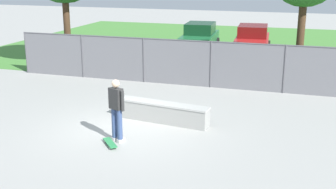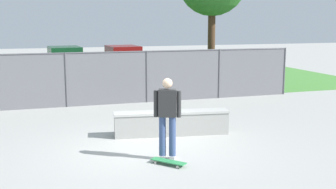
% 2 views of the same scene
% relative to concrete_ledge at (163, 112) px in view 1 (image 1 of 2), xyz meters
% --- Properties ---
extents(ground_plane, '(80.00, 80.00, 0.00)m').
position_rel_concrete_ledge_xyz_m(ground_plane, '(-0.93, -1.15, -0.33)').
color(ground_plane, '#9E9E99').
extents(grass_strip, '(26.73, 20.00, 0.02)m').
position_rel_concrete_ledge_xyz_m(grass_strip, '(-0.93, 15.00, -0.32)').
color(grass_strip, '#478438').
rests_on(grass_strip, ground).
extents(concrete_ledge, '(3.13, 0.91, 0.65)m').
position_rel_concrete_ledge_xyz_m(concrete_ledge, '(0.00, 0.00, 0.00)').
color(concrete_ledge, '#999993').
rests_on(concrete_ledge, ground).
extents(skateboarder, '(0.56, 0.39, 1.82)m').
position_rel_concrete_ledge_xyz_m(skateboarder, '(-0.73, -1.95, 0.68)').
color(skateboarder, beige).
rests_on(skateboarder, ground).
extents(skateboard, '(0.68, 0.73, 0.09)m').
position_rel_concrete_ledge_xyz_m(skateboard, '(-0.81, -2.28, -0.26)').
color(skateboard, '#2D8C4C').
rests_on(skateboard, ground).
extents(chainlink_fence, '(14.80, 0.07, 1.94)m').
position_rel_concrete_ledge_xyz_m(chainlink_fence, '(-0.93, 4.70, 0.72)').
color(chainlink_fence, '#4C4C51').
rests_on(chainlink_fence, ground).
extents(car_green, '(2.23, 4.31, 1.66)m').
position_rel_concrete_ledge_xyz_m(car_green, '(-1.85, 12.79, 0.51)').
color(car_green, '#1E6638').
rests_on(car_green, ground).
extents(car_red, '(2.23, 4.31, 1.66)m').
position_rel_concrete_ledge_xyz_m(car_red, '(1.29, 12.59, 0.51)').
color(car_red, '#B21E1E').
rests_on(car_red, ground).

